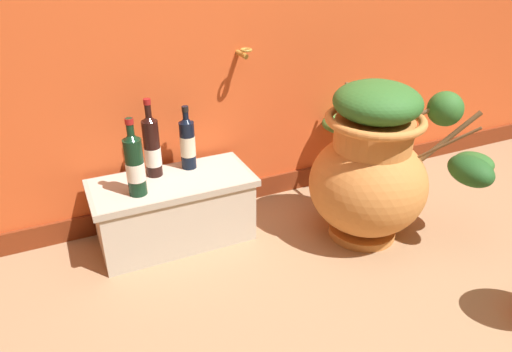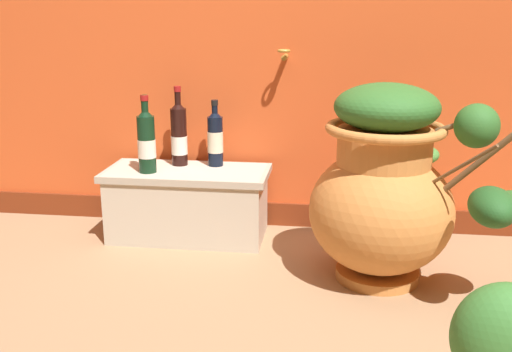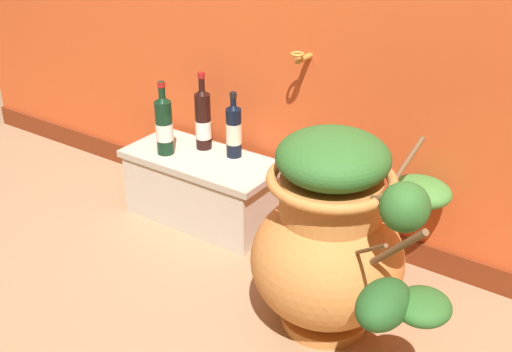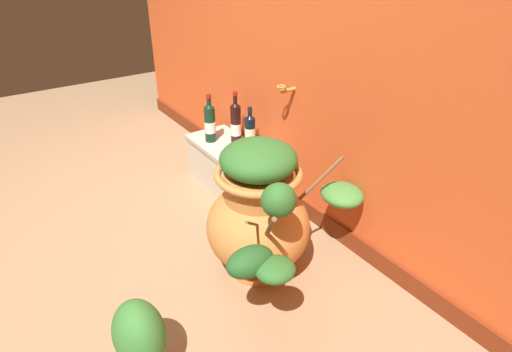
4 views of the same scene
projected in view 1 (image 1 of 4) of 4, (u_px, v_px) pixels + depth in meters
name	position (u px, v px, depth m)	size (l,w,h in m)	color
ground_plane	(369.00, 339.00, 1.67)	(7.00, 7.00, 0.00)	#9E7A56
terracotta_urn	(373.00, 166.00, 2.11)	(0.76, 0.91, 0.75)	#CC7F3D
stone_ledge	(174.00, 208.00, 2.15)	(0.72, 0.34, 0.31)	beige
wine_bottle_left	(187.00, 142.00, 2.14)	(0.07, 0.07, 0.30)	black
wine_bottle_middle	(152.00, 146.00, 2.06)	(0.07, 0.07, 0.36)	black
wine_bottle_right	(135.00, 163.00, 1.91)	(0.08, 0.08, 0.34)	black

